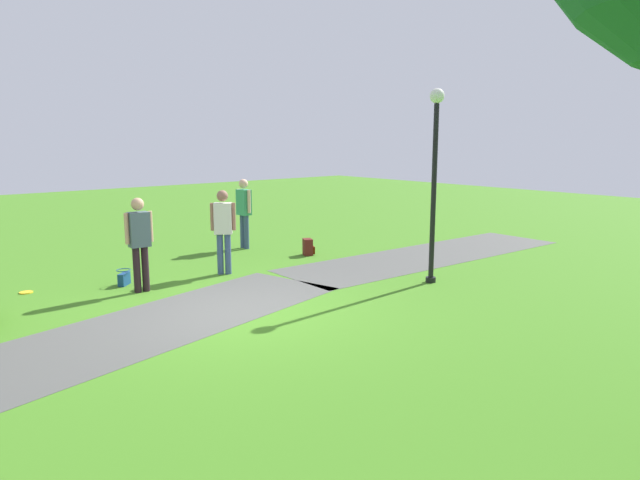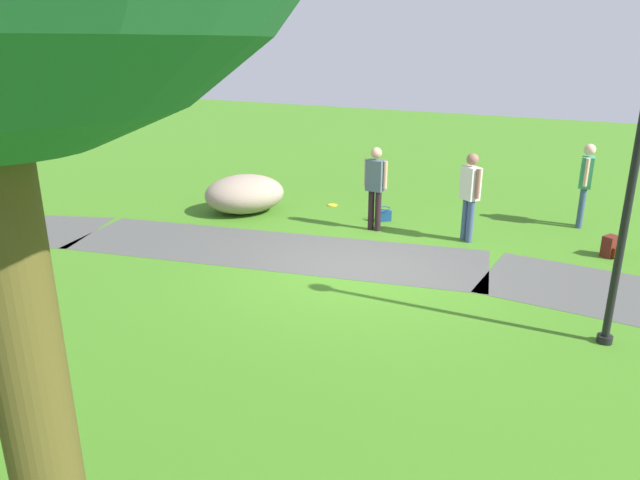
% 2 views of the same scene
% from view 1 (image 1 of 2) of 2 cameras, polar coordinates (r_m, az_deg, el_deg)
% --- Properties ---
extents(ground_plane, '(48.00, 48.00, 0.00)m').
position_cam_1_polar(ground_plane, '(9.58, -7.96, -7.11)').
color(ground_plane, '#3F791E').
extents(footpath_segment_near, '(8.07, 2.40, 0.01)m').
position_cam_1_polar(footpath_segment_near, '(14.20, 10.77, -1.47)').
color(footpath_segment_near, '#4D4D4A').
rests_on(footpath_segment_near, ground).
extents(footpath_segment_mid, '(8.27, 3.87, 0.01)m').
position_cam_1_polar(footpath_segment_mid, '(8.93, -18.98, -8.87)').
color(footpath_segment_mid, '#4D4D4A').
rests_on(footpath_segment_mid, ground).
extents(lamp_post, '(0.28, 0.28, 3.74)m').
position_cam_1_polar(lamp_post, '(11.26, 11.33, 7.26)').
color(lamp_post, black).
rests_on(lamp_post, ground).
extents(woman_with_handbag, '(0.52, 0.26, 1.75)m').
position_cam_1_polar(woman_with_handbag, '(10.99, -17.52, 0.24)').
color(woman_with_handbag, black).
rests_on(woman_with_handbag, ground).
extents(man_near_boulder, '(0.43, 0.41, 1.76)m').
position_cam_1_polar(man_near_boulder, '(12.03, -9.60, 1.43)').
color(man_near_boulder, '#394C76').
rests_on(man_near_boulder, ground).
extents(passerby_on_path, '(0.26, 0.52, 1.79)m').
position_cam_1_polar(passerby_on_path, '(14.78, -7.57, 3.16)').
color(passerby_on_path, '#374B70').
rests_on(passerby_on_path, ground).
extents(handbag_on_grass, '(0.38, 0.38, 0.31)m').
position_cam_1_polar(handbag_on_grass, '(11.76, -18.90, -3.60)').
color(handbag_on_grass, navy).
rests_on(handbag_on_grass, ground).
extents(spare_backpack_on_lawn, '(0.34, 0.34, 0.40)m').
position_cam_1_polar(spare_backpack_on_lawn, '(13.93, -1.19, -0.72)').
color(spare_backpack_on_lawn, '#581B15').
rests_on(spare_backpack_on_lawn, ground).
extents(frisbee_on_grass, '(0.24, 0.24, 0.02)m').
position_cam_1_polar(frisbee_on_grass, '(11.93, -27.19, -4.65)').
color(frisbee_on_grass, yellow).
rests_on(frisbee_on_grass, ground).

